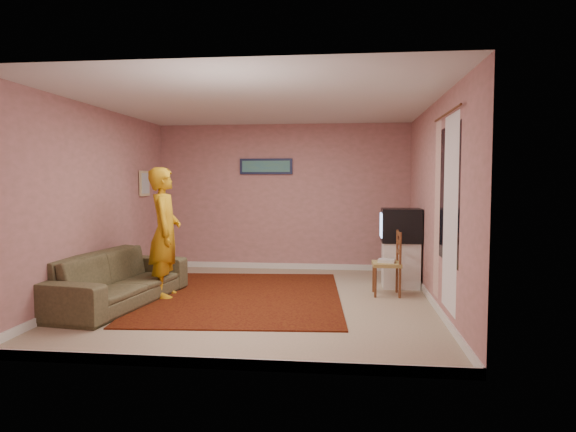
# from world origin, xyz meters

# --- Properties ---
(ground) EXTENTS (5.00, 5.00, 0.00)m
(ground) POSITION_xyz_m (0.00, 0.00, 0.00)
(ground) COLOR tan
(ground) RESTS_ON ground
(wall_back) EXTENTS (4.50, 0.02, 2.60)m
(wall_back) POSITION_xyz_m (0.00, 2.50, 1.30)
(wall_back) COLOR tan
(wall_back) RESTS_ON ground
(wall_front) EXTENTS (4.50, 0.02, 2.60)m
(wall_front) POSITION_xyz_m (0.00, -2.50, 1.30)
(wall_front) COLOR tan
(wall_front) RESTS_ON ground
(wall_left) EXTENTS (0.02, 5.00, 2.60)m
(wall_left) POSITION_xyz_m (-2.25, 0.00, 1.30)
(wall_left) COLOR tan
(wall_left) RESTS_ON ground
(wall_right) EXTENTS (0.02, 5.00, 2.60)m
(wall_right) POSITION_xyz_m (2.25, 0.00, 1.30)
(wall_right) COLOR tan
(wall_right) RESTS_ON ground
(ceiling) EXTENTS (4.50, 5.00, 0.02)m
(ceiling) POSITION_xyz_m (0.00, 0.00, 2.60)
(ceiling) COLOR silver
(ceiling) RESTS_ON wall_back
(baseboard_back) EXTENTS (4.50, 0.02, 0.10)m
(baseboard_back) POSITION_xyz_m (0.00, 2.49, 0.05)
(baseboard_back) COLOR silver
(baseboard_back) RESTS_ON ground
(baseboard_front) EXTENTS (4.50, 0.02, 0.10)m
(baseboard_front) POSITION_xyz_m (0.00, -2.49, 0.05)
(baseboard_front) COLOR silver
(baseboard_front) RESTS_ON ground
(baseboard_left) EXTENTS (0.02, 5.00, 0.10)m
(baseboard_left) POSITION_xyz_m (-2.24, 0.00, 0.05)
(baseboard_left) COLOR silver
(baseboard_left) RESTS_ON ground
(baseboard_right) EXTENTS (0.02, 5.00, 0.10)m
(baseboard_right) POSITION_xyz_m (2.24, 0.00, 0.05)
(baseboard_right) COLOR silver
(baseboard_right) RESTS_ON ground
(window) EXTENTS (0.01, 1.10, 1.50)m
(window) POSITION_xyz_m (2.24, -0.90, 1.45)
(window) COLOR black
(window) RESTS_ON wall_right
(curtain_sheer) EXTENTS (0.01, 0.75, 2.10)m
(curtain_sheer) POSITION_xyz_m (2.23, -1.05, 1.25)
(curtain_sheer) COLOR white
(curtain_sheer) RESTS_ON wall_right
(curtain_floral) EXTENTS (0.01, 0.35, 2.10)m
(curtain_floral) POSITION_xyz_m (2.21, -0.35, 1.25)
(curtain_floral) COLOR #F2E3CE
(curtain_floral) RESTS_ON wall_right
(curtain_rod) EXTENTS (0.02, 1.40, 0.02)m
(curtain_rod) POSITION_xyz_m (2.20, -0.90, 2.32)
(curtain_rod) COLOR brown
(curtain_rod) RESTS_ON wall_right
(picture_back) EXTENTS (0.95, 0.04, 0.28)m
(picture_back) POSITION_xyz_m (-0.30, 2.47, 1.85)
(picture_back) COLOR #151B3C
(picture_back) RESTS_ON wall_back
(picture_left) EXTENTS (0.04, 0.38, 0.42)m
(picture_left) POSITION_xyz_m (-2.22, 1.60, 1.55)
(picture_left) COLOR beige
(picture_left) RESTS_ON wall_left
(area_rug) EXTENTS (2.85, 3.45, 0.02)m
(area_rug) POSITION_xyz_m (-0.26, 0.22, 0.01)
(area_rug) COLOR #330506
(area_rug) RESTS_ON ground
(tv_cabinet) EXTENTS (0.53, 0.48, 0.68)m
(tv_cabinet) POSITION_xyz_m (1.95, 1.12, 0.34)
(tv_cabinet) COLOR white
(tv_cabinet) RESTS_ON ground
(crt_tv) EXTENTS (0.60, 0.53, 0.50)m
(crt_tv) POSITION_xyz_m (1.94, 1.12, 0.93)
(crt_tv) COLOR black
(crt_tv) RESTS_ON tv_cabinet
(chair_a) EXTENTS (0.48, 0.46, 0.55)m
(chair_a) POSITION_xyz_m (1.99, 1.65, 0.62)
(chair_a) COLOR tan
(chair_a) RESTS_ON ground
(dvd_player) EXTENTS (0.43, 0.34, 0.07)m
(dvd_player) POSITION_xyz_m (1.99, 1.65, 0.56)
(dvd_player) COLOR #A8A8AD
(dvd_player) RESTS_ON chair_a
(blue_throw) EXTENTS (0.38, 0.05, 0.40)m
(blue_throw) POSITION_xyz_m (1.99, 1.84, 0.82)
(blue_throw) COLOR #95CBF5
(blue_throw) RESTS_ON chair_a
(chair_b) EXTENTS (0.39, 0.41, 0.49)m
(chair_b) POSITION_xyz_m (1.70, 0.53, 0.55)
(chair_b) COLOR tan
(chair_b) RESTS_ON ground
(game_console) EXTENTS (0.25, 0.21, 0.05)m
(game_console) POSITION_xyz_m (1.70, 0.53, 0.48)
(game_console) COLOR silver
(game_console) RESTS_ON chair_b
(sofa) EXTENTS (1.19, 2.39, 0.67)m
(sofa) POSITION_xyz_m (-1.80, -0.39, 0.33)
(sofa) COLOR brown
(sofa) RESTS_ON ground
(person) EXTENTS (0.56, 0.73, 1.78)m
(person) POSITION_xyz_m (-1.33, 0.09, 0.89)
(person) COLOR #C88F12
(person) RESTS_ON ground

